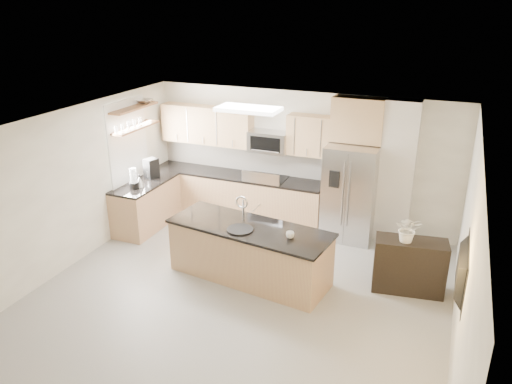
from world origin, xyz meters
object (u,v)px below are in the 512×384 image
at_px(bowl, 144,101).
at_px(television, 457,270).
at_px(range, 266,200).
at_px(refrigerator, 350,193).
at_px(island, 250,252).
at_px(platter, 240,229).
at_px(cup, 290,235).
at_px(blender, 133,180).
at_px(credenza, 409,266).
at_px(coffee_maker, 151,169).
at_px(kettle, 140,181).
at_px(flower_vase, 409,223).
at_px(microwave, 269,142).

bearing_deg(bowl, television, -23.60).
distance_m(range, refrigerator, 1.71).
distance_m(island, platter, 0.49).
distance_m(cup, platter, 0.79).
xyz_separation_m(range, cup, (1.23, -2.21, 0.47)).
distance_m(range, television, 4.78).
xyz_separation_m(range, bowl, (-2.25, -0.60, 1.91)).
relative_size(refrigerator, bowl, 4.50).
relative_size(bowl, television, 0.37).
bearing_deg(blender, credenza, -1.27).
height_order(platter, coffee_maker, coffee_maker).
bearing_deg(coffee_maker, cup, -23.12).
bearing_deg(kettle, range, 32.43).
xyz_separation_m(range, television, (3.51, -3.12, 0.88)).
relative_size(platter, kettle, 1.76).
xyz_separation_m(platter, bowl, (-2.69, 1.64, 1.48)).
bearing_deg(television, cup, 68.11).
distance_m(credenza, cup, 1.89).
distance_m(island, flower_vase, 2.47).
relative_size(blender, flower_vase, 0.63).
bearing_deg(blender, microwave, 36.27).
bearing_deg(television, island, 70.70).
height_order(kettle, coffee_maker, coffee_maker).
bearing_deg(bowl, coffee_maker, -49.38).
relative_size(microwave, flower_vase, 1.24).
distance_m(range, coffee_maker, 2.32).
xyz_separation_m(kettle, coffee_maker, (-0.07, 0.50, 0.08)).
bearing_deg(coffee_maker, television, -22.62).
bearing_deg(credenza, island, -174.98).
bearing_deg(refrigerator, cup, -101.15).
bearing_deg(refrigerator, microwave, 174.14).
bearing_deg(kettle, refrigerator, 18.60).
height_order(range, island, island).
relative_size(microwave, refrigerator, 0.43).
height_order(blender, bowl, bowl).
bearing_deg(bowl, platter, -31.37).
relative_size(range, island, 0.42).
height_order(range, refrigerator, refrigerator).
height_order(range, credenza, range).
distance_m(platter, flower_vase, 2.50).
height_order(coffee_maker, television, television).
xyz_separation_m(range, blender, (-2.08, -1.40, 0.61)).
distance_m(refrigerator, bowl, 4.22).
distance_m(range, cup, 2.57).
bearing_deg(coffee_maker, range, 20.54).
relative_size(refrigerator, blender, 4.63).
bearing_deg(coffee_maker, island, -26.21).
height_order(blender, flower_vase, flower_vase).
xyz_separation_m(microwave, flower_vase, (2.84, -1.69, -0.48)).
height_order(microwave, credenza, microwave).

